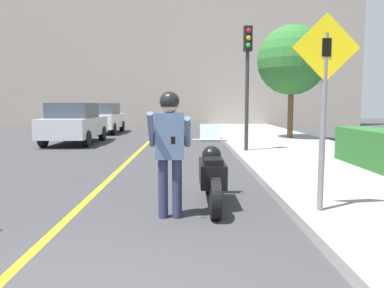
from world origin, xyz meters
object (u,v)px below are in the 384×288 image
(crossing_sign, at_px, (324,94))
(traffic_light, at_px, (247,65))
(street_tree, at_px, (292,60))
(motorcycle, at_px, (212,174))
(parked_car_white, at_px, (103,118))
(parked_car_silver, at_px, (74,123))
(person_biker, at_px, (170,140))

(crossing_sign, height_order, traffic_light, traffic_light)
(crossing_sign, bearing_deg, street_tree, 76.93)
(motorcycle, height_order, parked_car_white, parked_car_white)
(traffic_light, bearing_deg, crossing_sign, -90.07)
(motorcycle, bearing_deg, parked_car_silver, 118.23)
(crossing_sign, xyz_separation_m, parked_car_white, (-6.66, 15.99, -0.91))
(crossing_sign, relative_size, traffic_light, 0.69)
(crossing_sign, distance_m, parked_car_white, 17.35)
(street_tree, relative_size, parked_car_silver, 1.15)
(person_biker, bearing_deg, parked_car_white, 106.07)
(motorcycle, relative_size, traffic_light, 0.56)
(person_biker, distance_m, crossing_sign, 2.21)
(parked_car_white, bearing_deg, parked_car_silver, -88.88)
(crossing_sign, height_order, parked_car_silver, crossing_sign)
(parked_car_silver, height_order, parked_car_white, same)
(crossing_sign, bearing_deg, motorcycle, 148.42)
(crossing_sign, bearing_deg, parked_car_white, 112.60)
(person_biker, xyz_separation_m, street_tree, (4.69, 10.99, 2.37))
(street_tree, height_order, parked_car_silver, street_tree)
(person_biker, distance_m, traffic_light, 7.15)
(parked_car_white, bearing_deg, motorcycle, -70.99)
(parked_car_silver, xyz_separation_m, parked_car_white, (-0.11, 5.61, 0.00))
(motorcycle, xyz_separation_m, parked_car_silver, (-5.09, 9.49, 0.36))
(motorcycle, height_order, parked_car_silver, parked_car_silver)
(traffic_light, height_order, parked_car_silver, traffic_light)
(traffic_light, xyz_separation_m, parked_car_silver, (-6.56, 3.60, -1.99))
(crossing_sign, distance_m, street_tree, 11.59)
(traffic_light, bearing_deg, parked_car_silver, 151.25)
(motorcycle, relative_size, person_biker, 1.19)
(traffic_light, height_order, street_tree, street_tree)
(traffic_light, xyz_separation_m, parked_car_white, (-6.67, 9.21, -1.99))
(crossing_sign, distance_m, parked_car_silver, 12.31)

